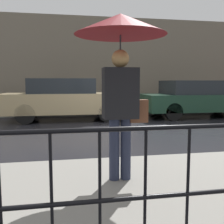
# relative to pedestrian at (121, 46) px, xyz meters

# --- Properties ---
(ground_plane) EXTENTS (80.00, 80.00, 0.00)m
(ground_plane) POSITION_rel_pedestrian_xyz_m (0.55, 4.32, -1.87)
(ground_plane) COLOR black
(sidewalk_near) EXTENTS (28.00, 2.78, 0.12)m
(sidewalk_near) POSITION_rel_pedestrian_xyz_m (0.55, -0.37, -1.81)
(sidewalk_near) COLOR gray
(sidewalk_near) RESTS_ON ground_plane
(sidewalk_far) EXTENTS (28.00, 1.74, 0.12)m
(sidewalk_far) POSITION_rel_pedestrian_xyz_m (0.55, 8.50, -1.81)
(sidewalk_far) COLOR gray
(sidewalk_far) RESTS_ON ground_plane
(lane_marking) EXTENTS (25.20, 0.12, 0.01)m
(lane_marking) POSITION_rel_pedestrian_xyz_m (0.55, 4.32, -1.86)
(lane_marking) COLOR gold
(lane_marking) RESTS_ON ground_plane
(building_storefront) EXTENTS (28.00, 0.30, 4.52)m
(building_storefront) POSITION_rel_pedestrian_xyz_m (0.55, 9.52, 0.39)
(building_storefront) COLOR #706656
(building_storefront) RESTS_ON ground_plane
(pedestrian) EXTENTS (1.17, 1.17, 2.15)m
(pedestrian) POSITION_rel_pedestrian_xyz_m (0.00, 0.00, 0.00)
(pedestrian) COLOR #23283D
(pedestrian) RESTS_ON sidewalk_near
(car_tan) EXTENTS (4.54, 1.74, 1.55)m
(car_tan) POSITION_rel_pedestrian_xyz_m (-0.67, 6.57, -1.08)
(car_tan) COLOR tan
(car_tan) RESTS_ON ground_plane
(car_dark_green) EXTENTS (4.63, 1.93, 1.48)m
(car_dark_green) POSITION_rel_pedestrian_xyz_m (4.62, 6.57, -1.11)
(car_dark_green) COLOR #193828
(car_dark_green) RESTS_ON ground_plane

